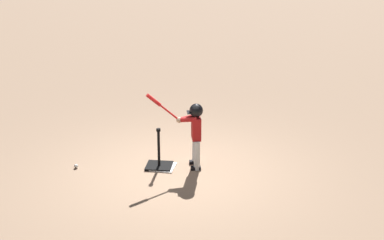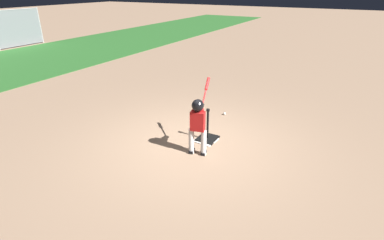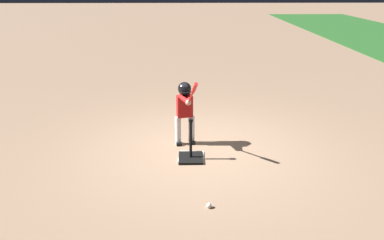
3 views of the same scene
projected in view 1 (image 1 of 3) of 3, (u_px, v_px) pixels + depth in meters
ground_plane at (176, 173)px, 9.48m from camera, size 90.00×90.00×0.00m
home_plate at (163, 167)px, 9.71m from camera, size 0.48×0.48×0.02m
batting_tee at (159, 162)px, 9.69m from camera, size 0.47×0.42×0.75m
batter_child at (194, 127)px, 9.48m from camera, size 0.98×0.42×1.42m
baseball at (76, 166)px, 9.67m from camera, size 0.07×0.07×0.07m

